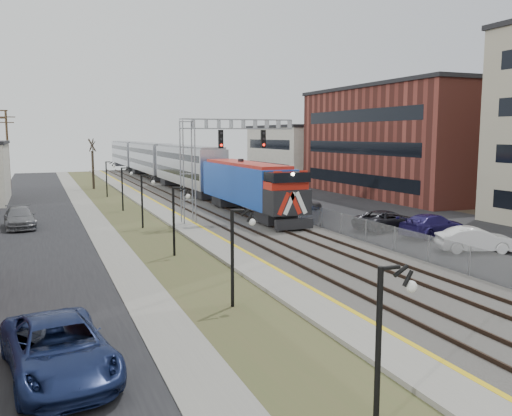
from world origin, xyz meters
TOP-DOWN VIEW (x-y plane):
  - ground at (0.00, 0.00)m, footprint 160.00×160.00m
  - street_west at (-11.50, 35.00)m, footprint 7.00×120.00m
  - sidewalk at (-7.00, 35.00)m, footprint 2.00×120.00m
  - grass_median at (-4.00, 35.00)m, footprint 4.00×120.00m
  - platform at (-1.00, 35.00)m, footprint 2.00×120.00m
  - ballast_bed at (4.00, 35.00)m, footprint 8.00×120.00m
  - parking_lot at (16.00, 35.00)m, footprint 16.00×120.00m
  - platform_edge at (-0.12, 35.00)m, footprint 0.24×120.00m
  - track_near at (2.00, 35.00)m, footprint 1.58×120.00m
  - track_far at (5.50, 35.00)m, footprint 1.58×120.00m
  - train at (5.50, 66.33)m, footprint 3.00×85.85m
  - signal_gantry at (1.22, 27.99)m, footprint 9.00×1.07m
  - lampposts at (-4.00, 18.29)m, footprint 0.14×62.14m
  - fence at (8.20, 35.00)m, footprint 0.04×120.00m
  - buildings_east at (30.00, 31.18)m, footprint 16.00×76.00m
  - bare_trees at (-12.66, 38.91)m, footprint 12.30×42.30m
  - car_lot_b at (12.79, 12.40)m, footprint 4.71×3.13m
  - car_lot_c at (12.39, 20.64)m, footprint 5.50×3.19m
  - car_lot_d at (13.73, 17.33)m, footprint 5.66×3.24m
  - car_lot_e at (11.42, 32.22)m, footprint 4.04×2.41m
  - car_street_a at (-10.71, 3.93)m, footprint 3.48×6.17m
  - car_street_b at (-12.47, 31.72)m, footprint 2.51×5.35m

SIDE VIEW (x-z plane):
  - ground at x=0.00m, z-range 0.00..0.00m
  - street_west at x=-11.50m, z-range 0.00..0.04m
  - parking_lot at x=16.00m, z-range 0.00..0.04m
  - grass_median at x=-4.00m, z-range 0.00..0.06m
  - sidewalk at x=-7.00m, z-range 0.00..0.08m
  - ballast_bed at x=4.00m, z-range 0.00..0.20m
  - platform at x=-1.00m, z-range 0.00..0.24m
  - platform_edge at x=-0.12m, z-range 0.24..0.25m
  - track_near at x=2.00m, z-range 0.20..0.35m
  - track_far at x=5.50m, z-range 0.20..0.35m
  - car_lot_e at x=11.42m, z-range 0.00..1.29m
  - car_lot_c at x=12.39m, z-range 0.00..1.44m
  - car_lot_b at x=12.79m, z-range 0.00..1.47m
  - car_street_b at x=-12.47m, z-range 0.00..1.51m
  - car_lot_d at x=13.73m, z-range 0.00..1.54m
  - fence at x=8.20m, z-range 0.00..1.60m
  - car_street_a at x=-10.71m, z-range 0.00..1.63m
  - lampposts at x=-4.00m, z-range 0.00..4.00m
  - bare_trees at x=-12.66m, z-range -0.27..5.68m
  - train at x=5.50m, z-range 0.26..5.58m
  - signal_gantry at x=1.22m, z-range 1.51..9.66m
  - buildings_east at x=30.00m, z-range -1.19..13.81m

